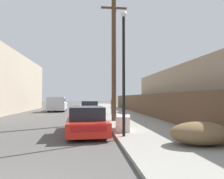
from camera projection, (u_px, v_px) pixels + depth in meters
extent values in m
cube|color=gray|center=(115.00, 111.00, 26.82)|extent=(4.20, 63.00, 0.12)
cube|color=silver|center=(123.00, 123.00, 10.68)|extent=(0.95, 1.84, 0.67)
cube|color=white|center=(123.00, 116.00, 10.69)|extent=(0.91, 1.77, 0.03)
cube|color=#333335|center=(127.00, 114.00, 11.22)|extent=(0.07, 0.20, 0.02)
cube|color=gray|center=(123.00, 115.00, 10.97)|extent=(0.65, 0.19, 0.01)
cube|color=gray|center=(123.00, 116.00, 10.43)|extent=(0.65, 0.19, 0.01)
cube|color=red|center=(86.00, 124.00, 10.36)|extent=(1.99, 4.73, 0.57)
cube|color=black|center=(86.00, 113.00, 9.97)|extent=(1.61, 2.31, 0.57)
cube|color=#B21414|center=(89.00, 129.00, 8.06)|extent=(1.35, 0.11, 0.20)
cylinder|color=black|center=(71.00, 123.00, 11.65)|extent=(0.24, 0.68, 0.67)
cylinder|color=black|center=(98.00, 123.00, 11.90)|extent=(0.24, 0.68, 0.67)
cylinder|color=black|center=(69.00, 131.00, 8.81)|extent=(0.24, 0.68, 0.67)
cylinder|color=black|center=(106.00, 130.00, 9.06)|extent=(0.24, 0.68, 0.67)
cube|color=silver|center=(89.00, 109.00, 23.33)|extent=(2.08, 4.64, 0.66)
cube|color=black|center=(89.00, 104.00, 23.17)|extent=(1.73, 2.62, 0.52)
cube|color=#B21414|center=(90.00, 109.00, 21.07)|extent=(1.48, 0.09, 0.23)
cylinder|color=black|center=(81.00, 110.00, 24.60)|extent=(0.23, 0.68, 0.67)
cylinder|color=black|center=(96.00, 110.00, 24.85)|extent=(0.23, 0.68, 0.67)
cylinder|color=black|center=(81.00, 111.00, 21.81)|extent=(0.23, 0.68, 0.67)
cylinder|color=black|center=(98.00, 111.00, 22.05)|extent=(0.23, 0.68, 0.67)
cube|color=silver|center=(58.00, 106.00, 27.60)|extent=(2.29, 5.91, 0.88)
cube|color=silver|center=(56.00, 100.00, 26.05)|extent=(2.04, 2.70, 0.68)
cube|color=black|center=(56.00, 100.00, 26.05)|extent=(2.08, 2.65, 0.37)
cylinder|color=black|center=(64.00, 108.00, 25.93)|extent=(0.29, 0.83, 0.82)
cylinder|color=black|center=(49.00, 109.00, 25.68)|extent=(0.29, 0.83, 0.82)
cylinder|color=black|center=(66.00, 107.00, 29.51)|extent=(0.29, 0.83, 0.82)
cylinder|color=black|center=(52.00, 107.00, 29.26)|extent=(0.29, 0.83, 0.82)
cylinder|color=#4C3826|center=(114.00, 57.00, 15.09)|extent=(0.32, 0.32, 8.71)
cube|color=#4C3826|center=(114.00, 8.00, 15.22)|extent=(1.80, 0.12, 0.12)
cylinder|color=black|center=(124.00, 76.00, 9.00)|extent=(0.12, 0.12, 4.93)
sphere|color=white|center=(124.00, 14.00, 9.10)|extent=(0.26, 0.26, 0.26)
ellipsoid|color=brown|center=(200.00, 133.00, 7.30)|extent=(2.05, 1.50, 0.77)
cube|color=brown|center=(141.00, 104.00, 21.64)|extent=(0.08, 32.93, 1.89)
cube|color=gray|center=(215.00, 93.00, 16.41)|extent=(6.00, 21.79, 4.10)
cylinder|color=#282D42|center=(113.00, 110.00, 21.20)|extent=(0.28, 0.28, 0.78)
cylinder|color=#B72D33|center=(113.00, 103.00, 21.22)|extent=(0.34, 0.34, 0.62)
sphere|color=tan|center=(113.00, 98.00, 21.24)|extent=(0.23, 0.23, 0.23)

